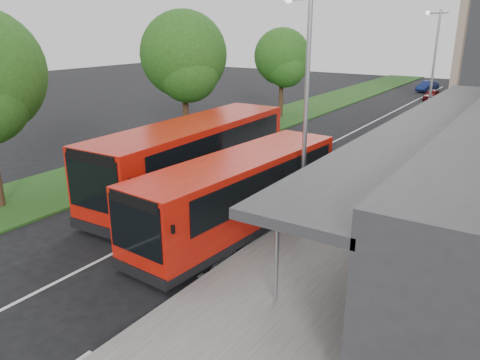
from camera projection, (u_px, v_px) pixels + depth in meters
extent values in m
plane|color=black|center=(179.00, 220.00, 18.00)|extent=(120.00, 120.00, 0.00)
cube|color=slate|center=(447.00, 139.00, 30.74)|extent=(5.00, 80.00, 0.15)
cube|color=#214B18|center=(274.00, 119.00, 37.51)|extent=(5.00, 80.00, 0.10)
cube|color=silver|center=(332.00, 143.00, 29.91)|extent=(0.12, 70.00, 0.01)
cube|color=silver|center=(218.00, 264.00, 14.69)|extent=(0.12, 2.00, 0.01)
cube|color=silver|center=(303.00, 205.00, 19.46)|extent=(0.12, 2.00, 0.01)
cube|color=silver|center=(354.00, 170.00, 24.22)|extent=(0.12, 2.00, 0.01)
cube|color=silver|center=(388.00, 147.00, 28.99)|extent=(0.12, 2.00, 0.01)
cube|color=silver|center=(413.00, 130.00, 33.75)|extent=(0.12, 2.00, 0.01)
cube|color=silver|center=(431.00, 117.00, 38.52)|extent=(0.12, 2.00, 0.01)
cube|color=silver|center=(445.00, 107.00, 43.28)|extent=(0.12, 2.00, 0.01)
cube|color=silver|center=(457.00, 99.00, 48.05)|extent=(0.12, 2.00, 0.01)
cube|color=silver|center=(467.00, 92.00, 52.82)|extent=(0.12, 2.00, 0.01)
cube|color=black|center=(459.00, 165.00, 19.44)|extent=(0.06, 24.00, 2.20)
cube|color=#2D2D30|center=(432.00, 122.00, 19.57)|extent=(2.80, 26.00, 0.25)
cylinder|color=#9B9EA4|center=(277.00, 249.00, 12.03)|extent=(0.12, 0.12, 3.30)
cylinder|color=#9B9EA4|center=(446.00, 117.00, 29.50)|extent=(0.12, 0.12, 3.30)
cylinder|color=#382116|center=(186.00, 116.00, 28.18)|extent=(0.36, 0.36, 3.95)
sphere|color=#204D14|center=(184.00, 54.00, 27.05)|extent=(5.02, 5.02, 5.02)
sphere|color=#204D14|center=(188.00, 71.00, 26.70)|extent=(3.59, 3.59, 3.59)
sphere|color=#204D14|center=(183.00, 64.00, 27.91)|extent=(3.95, 3.95, 3.95)
cylinder|color=#382116|center=(281.00, 96.00, 37.78)|extent=(0.36, 0.36, 3.45)
sphere|color=#204D14|center=(282.00, 56.00, 36.80)|extent=(4.39, 4.39, 4.39)
sphere|color=#204D14|center=(286.00, 67.00, 36.42)|extent=(3.14, 3.14, 3.14)
sphere|color=#204D14|center=(279.00, 63.00, 37.63)|extent=(3.45, 3.45, 3.45)
cylinder|color=#9B9EA4|center=(306.00, 116.00, 16.10)|extent=(0.16, 0.16, 8.00)
cylinder|color=#9B9EA4|center=(433.00, 72.00, 31.99)|extent=(0.16, 0.16, 8.00)
cylinder|color=#9B9EA4|center=(437.00, 13.00, 30.90)|extent=(1.40, 0.10, 0.10)
sphere|color=silver|center=(428.00, 13.00, 31.21)|extent=(0.28, 0.28, 0.28)
cube|color=red|center=(240.00, 190.00, 16.69)|extent=(2.94, 9.79, 2.44)
cube|color=black|center=(240.00, 221.00, 17.06)|extent=(2.96, 9.81, 0.28)
cube|color=black|center=(135.00, 228.00, 12.94)|extent=(2.07, 0.19, 1.61)
cube|color=black|center=(308.00, 152.00, 20.24)|extent=(2.02, 0.19, 1.20)
cube|color=black|center=(220.00, 171.00, 17.43)|extent=(0.60, 8.26, 1.10)
cube|color=black|center=(272.00, 183.00, 16.09)|extent=(0.60, 8.26, 1.10)
cube|color=black|center=(138.00, 274.00, 13.37)|extent=(2.30, 0.23, 0.32)
cube|color=black|center=(133.00, 202.00, 12.68)|extent=(1.93, 0.17, 0.32)
cube|color=black|center=(111.00, 208.00, 13.76)|extent=(0.09, 0.09, 0.23)
cube|color=black|center=(173.00, 229.00, 12.28)|extent=(0.09, 0.09, 0.23)
cylinder|color=black|center=(159.00, 242.00, 15.22)|extent=(0.33, 0.84, 0.83)
cylinder|color=black|center=(204.00, 259.00, 14.12)|extent=(0.33, 0.84, 0.83)
cylinder|color=black|center=(266.00, 191.00, 19.96)|extent=(0.33, 0.84, 0.83)
cylinder|color=black|center=(306.00, 200.00, 18.86)|extent=(0.33, 0.84, 0.83)
cube|color=red|center=(194.00, 155.00, 20.26)|extent=(3.05, 11.31, 2.83)
cube|color=black|center=(195.00, 185.00, 20.69)|extent=(3.07, 11.33, 0.32)
cube|color=black|center=(93.00, 184.00, 15.60)|extent=(2.41, 0.13, 1.87)
cube|color=black|center=(258.00, 123.00, 24.69)|extent=(2.35, 0.13, 1.39)
cube|color=black|center=(174.00, 138.00, 21.03)|extent=(0.38, 9.62, 1.28)
cube|color=black|center=(224.00, 146.00, 19.69)|extent=(0.38, 9.62, 1.28)
cube|color=black|center=(97.00, 230.00, 16.11)|extent=(2.67, 0.17, 0.37)
cube|color=black|center=(90.00, 158.00, 15.30)|extent=(2.25, 0.12, 0.37)
cube|color=black|center=(67.00, 168.00, 16.44)|extent=(0.08, 0.08, 0.27)
cube|color=black|center=(130.00, 182.00, 14.96)|extent=(0.08, 0.08, 0.27)
cylinder|color=black|center=(116.00, 204.00, 18.27)|extent=(0.35, 0.97, 0.96)
cylinder|color=black|center=(160.00, 216.00, 17.17)|extent=(0.35, 0.97, 0.96)
cylinder|color=black|center=(219.00, 161.00, 24.17)|extent=(0.35, 0.97, 0.96)
cylinder|color=black|center=(257.00, 167.00, 23.07)|extent=(0.35, 0.97, 0.96)
cylinder|color=#372616|center=(388.00, 170.00, 22.31)|extent=(0.53, 0.53, 0.81)
cylinder|color=#FFEC0D|center=(426.00, 138.00, 28.22)|extent=(0.22, 0.22, 1.11)
imported|color=#560C10|center=(432.00, 95.00, 47.04)|extent=(1.33, 3.22, 1.09)
imported|color=navy|center=(428.00, 86.00, 53.24)|extent=(1.92, 3.78, 1.19)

